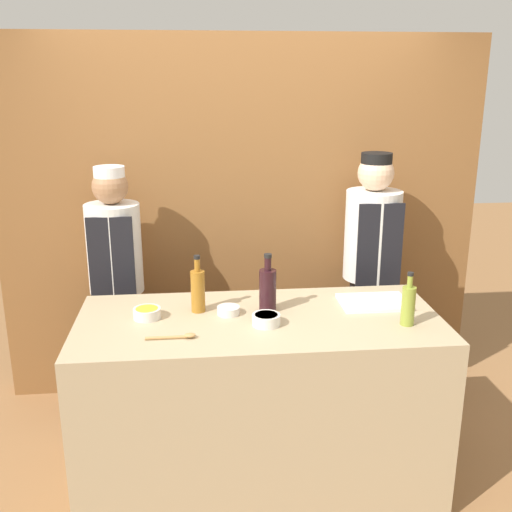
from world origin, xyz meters
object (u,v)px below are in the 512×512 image
(sauce_bowl_red, at_px, (228,310))
(chef_right, at_px, (370,272))
(cutting_board, at_px, (374,302))
(wooden_spoon, at_px, (177,337))
(bottle_wine, at_px, (268,289))
(bottle_oil, at_px, (408,304))
(bottle_amber, at_px, (198,290))
(sauce_bowl_yellow, at_px, (147,313))
(chef_left, at_px, (117,285))
(sauce_bowl_green, at_px, (266,319))

(sauce_bowl_red, height_order, chef_right, chef_right)
(cutting_board, xyz_separation_m, wooden_spoon, (-1.05, -0.34, 0.00))
(bottle_wine, bearing_deg, bottle_oil, -20.51)
(sauce_bowl_red, xyz_separation_m, chef_right, (0.96, 0.72, -0.06))
(sauce_bowl_red, height_order, bottle_amber, bottle_amber)
(sauce_bowl_yellow, distance_m, wooden_spoon, 0.31)
(sauce_bowl_red, bearing_deg, sauce_bowl_yellow, -178.59)
(cutting_board, relative_size, chef_left, 0.22)
(bottle_oil, bearing_deg, sauce_bowl_red, 165.61)
(sauce_bowl_red, bearing_deg, wooden_spoon, -132.99)
(bottle_wine, bearing_deg, chef_left, 141.30)
(wooden_spoon, xyz_separation_m, chef_right, (1.22, 0.99, -0.05))
(wooden_spoon, bearing_deg, chef_left, 111.84)
(chef_right, bearing_deg, sauce_bowl_red, -143.34)
(sauce_bowl_yellow, relative_size, wooden_spoon, 0.59)
(sauce_bowl_red, bearing_deg, chef_right, 36.66)
(bottle_amber, height_order, chef_left, chef_left)
(cutting_board, distance_m, chef_left, 1.58)
(sauce_bowl_red, relative_size, bottle_amber, 0.39)
(sauce_bowl_yellow, distance_m, bottle_wine, 0.63)
(bottle_oil, bearing_deg, sauce_bowl_yellow, 170.57)
(sauce_bowl_red, distance_m, bottle_wine, 0.23)
(bottle_wine, height_order, bottle_amber, bottle_wine)
(sauce_bowl_green, relative_size, chef_left, 0.09)
(chef_left, bearing_deg, chef_right, 0.00)
(bottle_oil, bearing_deg, bottle_amber, 164.67)
(sauce_bowl_green, relative_size, sauce_bowl_red, 1.19)
(chef_left, bearing_deg, bottle_amber, -52.68)
(cutting_board, distance_m, wooden_spoon, 1.10)
(chef_left, relative_size, chef_right, 0.97)
(bottle_oil, bearing_deg, cutting_board, 106.07)
(sauce_bowl_yellow, relative_size, sauce_bowl_green, 1.00)
(cutting_board, height_order, bottle_wine, bottle_wine)
(sauce_bowl_red, distance_m, chef_left, 0.97)
(sauce_bowl_green, distance_m, wooden_spoon, 0.45)
(bottle_oil, xyz_separation_m, chef_right, (0.09, 0.94, -0.14))
(sauce_bowl_yellow, height_order, bottle_oil, bottle_oil)
(sauce_bowl_green, height_order, bottle_wine, bottle_wine)
(sauce_bowl_green, distance_m, bottle_wine, 0.21)
(cutting_board, bearing_deg, chef_right, 75.13)
(chef_right, bearing_deg, bottle_oil, -95.50)
(chef_left, bearing_deg, sauce_bowl_yellow, -71.59)
(sauce_bowl_yellow, distance_m, bottle_amber, 0.28)
(wooden_spoon, bearing_deg, sauce_bowl_red, 47.01)
(sauce_bowl_green, distance_m, chef_right, 1.18)
(sauce_bowl_red, xyz_separation_m, cutting_board, (0.79, 0.06, -0.01))
(bottle_wine, relative_size, wooden_spoon, 1.32)
(sauce_bowl_red, distance_m, cutting_board, 0.79)
(sauce_bowl_red, xyz_separation_m, bottle_oil, (0.87, -0.22, 0.08))
(bottle_wine, height_order, chef_left, chef_left)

